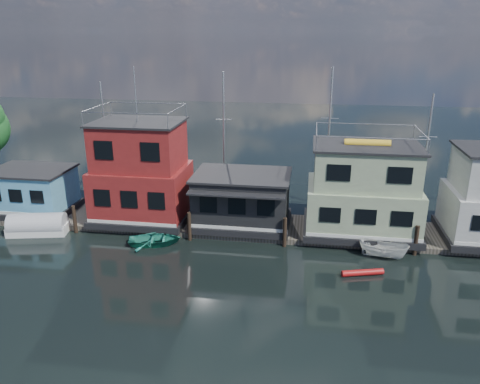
% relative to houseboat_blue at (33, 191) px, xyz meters
% --- Properties ---
extents(ground, '(160.00, 160.00, 0.00)m').
position_rel_houseboat_blue_xyz_m(ground, '(18.00, -12.00, -2.21)').
color(ground, black).
rests_on(ground, ground).
extents(dock, '(48.00, 5.00, 0.40)m').
position_rel_houseboat_blue_xyz_m(dock, '(18.00, 0.00, -2.01)').
color(dock, '#595147').
rests_on(dock, ground).
extents(houseboat_blue, '(6.40, 4.90, 3.66)m').
position_rel_houseboat_blue_xyz_m(houseboat_blue, '(0.00, 0.00, 0.00)').
color(houseboat_blue, black).
rests_on(houseboat_blue, dock).
extents(houseboat_red, '(7.40, 5.90, 11.86)m').
position_rel_houseboat_blue_xyz_m(houseboat_red, '(9.50, 0.00, 1.90)').
color(houseboat_red, black).
rests_on(houseboat_red, dock).
extents(houseboat_dark, '(7.40, 6.10, 4.06)m').
position_rel_houseboat_blue_xyz_m(houseboat_dark, '(17.50, -0.02, 0.21)').
color(houseboat_dark, black).
rests_on(houseboat_dark, dock).
extents(houseboat_green, '(8.40, 5.90, 7.03)m').
position_rel_houseboat_blue_xyz_m(houseboat_green, '(26.50, 0.00, 1.34)').
color(houseboat_green, black).
rests_on(houseboat_green, dock).
extents(pilings, '(42.28, 0.28, 2.20)m').
position_rel_houseboat_blue_xyz_m(pilings, '(17.67, -2.80, -1.11)').
color(pilings, '#2D2116').
rests_on(pilings, ground).
extents(background_masts, '(36.40, 0.16, 12.00)m').
position_rel_houseboat_blue_xyz_m(background_masts, '(22.76, 6.00, 3.35)').
color(background_masts, silver).
rests_on(background_masts, ground).
extents(motorboat, '(3.51, 2.13, 1.27)m').
position_rel_houseboat_blue_xyz_m(motorboat, '(27.77, -3.62, -1.57)').
color(motorboat, white).
rests_on(motorboat, ground).
extents(dinghy_teal, '(4.34, 3.58, 0.78)m').
position_rel_houseboat_blue_xyz_m(dinghy_teal, '(11.70, -3.90, -1.81)').
color(dinghy_teal, '#23816B').
rests_on(dinghy_teal, ground).
extents(tarp_runabout, '(4.60, 2.58, 1.76)m').
position_rel_houseboat_blue_xyz_m(tarp_runabout, '(2.25, -3.41, -1.55)').
color(tarp_runabout, silver).
rests_on(tarp_runabout, ground).
extents(red_kayak, '(2.72, 1.13, 0.40)m').
position_rel_houseboat_blue_xyz_m(red_kayak, '(26.17, -6.28, -2.01)').
color(red_kayak, '#B21313').
rests_on(red_kayak, ground).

